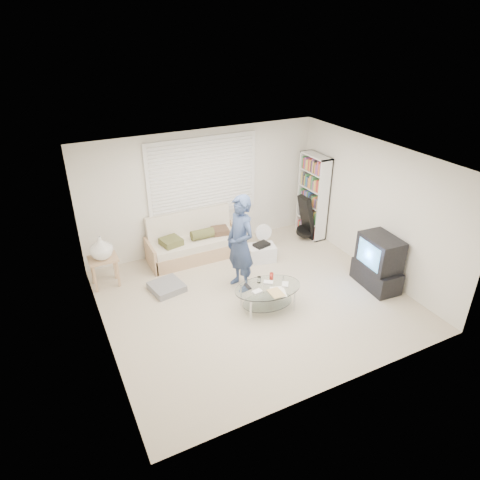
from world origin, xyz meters
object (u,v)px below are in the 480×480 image
bookshelf (313,196)px  futon_sofa (194,243)px  tv_unit (378,263)px  coffee_table (268,291)px

bookshelf → futon_sofa: bearing=175.5°
futon_sofa → bookshelf: size_ratio=1.03×
futon_sofa → tv_unit: size_ratio=1.92×
tv_unit → coffee_table: size_ratio=0.82×
futon_sofa → bookshelf: 2.78m
tv_unit → coffee_table: bearing=172.6°
coffee_table → futon_sofa: bearing=101.9°
bookshelf → coffee_table: size_ratio=1.53×
bookshelf → tv_unit: size_ratio=1.87×
bookshelf → coffee_table: bookshelf is taller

